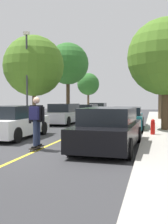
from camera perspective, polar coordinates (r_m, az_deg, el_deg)
name	(u,v)px	position (r m, az deg, el deg)	size (l,w,h in m)	color
ground	(35,151)	(9.24, -10.35, -8.21)	(80.00, 80.00, 0.00)	#353538
center_line	(70,136)	(12.93, -2.90, -5.05)	(0.12, 39.20, 0.01)	gold
parked_car_left_nearest	(13,122)	(12.62, -14.72, -2.04)	(1.97, 4.09, 1.46)	white
parked_car_left_near	(64,114)	(19.12, -4.34, -0.47)	(1.90, 4.18, 1.44)	#B7B7BC
parked_car_left_far	(86,111)	(25.62, 0.51, 0.18)	(1.96, 4.42, 1.26)	#38383D
parked_car_left_farthest	(98,109)	(31.13, 2.99, 0.67)	(2.07, 4.15, 1.35)	#BCAD89
parked_car_right_nearest	(109,129)	(9.60, 5.36, -3.52)	(2.09, 4.72, 1.45)	black
parked_car_right_near	(126,118)	(15.98, 8.97, -1.27)	(2.05, 4.49, 1.30)	#196066
street_tree_left_nearest	(34,66)	(19.77, -10.57, 9.54)	(4.30, 4.30, 6.13)	brown
street_tree_left_near	(68,64)	(27.30, -3.42, 10.11)	(4.13, 4.13, 7.23)	#3D2D1E
street_tree_left_far	(88,84)	(35.53, 0.90, 5.90)	(2.88, 2.88, 5.07)	brown
street_tree_right_nearest	(166,57)	(15.04, 16.93, 11.04)	(4.04, 4.04, 5.86)	#4C3823
street_tree_right_near	(161,76)	(23.34, 15.99, 7.28)	(2.82, 2.82, 4.97)	brown
fire_hydrant	(153,127)	(12.71, 14.35, -3.07)	(0.20, 0.20, 0.70)	#B2140F
streetlamp	(27,72)	(17.87, -12.00, 8.29)	(0.36, 0.24, 5.92)	#38383D
skateboard	(37,147)	(9.52, -9.95, -7.36)	(0.24, 0.84, 0.10)	black
skateboarder	(36,119)	(9.36, -10.08, -1.37)	(0.58, 0.70, 1.72)	black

